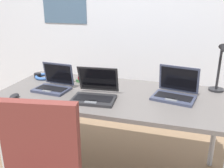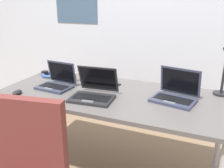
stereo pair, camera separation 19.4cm
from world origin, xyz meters
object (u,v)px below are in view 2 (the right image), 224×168
at_px(laptop_far_corner, 94,92).
at_px(cell_phone, 114,86).
at_px(desk_lamp, 224,72).
at_px(laptop_back_right, 57,83).
at_px(computer_mouse, 17,92).
at_px(headphones, 51,74).
at_px(book_stack, 92,78).
at_px(pill_bottle, 74,77).
at_px(laptop_near_mouse, 175,94).

xyz_separation_m(laptop_far_corner, cell_phone, (0.04, 0.30, -0.04)).
xyz_separation_m(desk_lamp, laptop_back_right, (-1.29, -0.32, -0.15)).
bearing_deg(computer_mouse, laptop_far_corner, 9.60).
xyz_separation_m(headphones, book_stack, (0.44, 0.02, 0.01)).
distance_m(cell_phone, pill_bottle, 0.39).
bearing_deg(pill_bottle, laptop_far_corner, -40.60).
relative_size(laptop_near_mouse, book_stack, 1.77).
relative_size(laptop_back_right, laptop_far_corner, 0.88).
relative_size(laptop_far_corner, pill_bottle, 4.30).
distance_m(laptop_far_corner, cell_phone, 0.31).
bearing_deg(desk_lamp, pill_bottle, -174.46).
bearing_deg(laptop_back_right, book_stack, 55.02).
bearing_deg(computer_mouse, headphones, 89.33).
bearing_deg(cell_phone, pill_bottle, -166.33).
bearing_deg(computer_mouse, laptop_near_mouse, 10.91).
bearing_deg(laptop_near_mouse, laptop_far_corner, -161.44).
xyz_separation_m(laptop_near_mouse, headphones, (-1.22, 0.15, -0.03)).
bearing_deg(book_stack, laptop_far_corner, -61.85).
bearing_deg(laptop_near_mouse, desk_lamp, 34.78).
distance_m(desk_lamp, headphones, 1.54).
distance_m(headphones, pill_bottle, 0.30).
distance_m(laptop_near_mouse, book_stack, 0.80).
relative_size(computer_mouse, book_stack, 0.49).
xyz_separation_m(laptop_back_right, book_stack, (0.20, 0.28, -0.02)).
height_order(cell_phone, headphones, headphones).
bearing_deg(laptop_far_corner, desk_lamp, 24.84).
height_order(desk_lamp, laptop_far_corner, desk_lamp).
xyz_separation_m(laptop_back_right, laptop_far_corner, (0.40, -0.09, 0.00)).
xyz_separation_m(laptop_far_corner, computer_mouse, (-0.59, -0.17, -0.03)).
relative_size(laptop_far_corner, cell_phone, 2.50).
xyz_separation_m(cell_phone, book_stack, (-0.24, 0.07, 0.02)).
distance_m(desk_lamp, laptop_far_corner, 1.00).
relative_size(laptop_far_corner, computer_mouse, 3.54).
height_order(desk_lamp, laptop_near_mouse, desk_lamp).
bearing_deg(desk_lamp, cell_phone, -172.51).
height_order(computer_mouse, cell_phone, computer_mouse).
distance_m(computer_mouse, book_stack, 0.67).
relative_size(laptop_near_mouse, pill_bottle, 4.42).
bearing_deg(laptop_near_mouse, pill_bottle, 173.78).
bearing_deg(pill_bottle, desk_lamp, 5.54).
distance_m(desk_lamp, cell_phone, 0.88).
relative_size(laptop_near_mouse, computer_mouse, 3.64).
bearing_deg(laptop_near_mouse, laptop_back_right, -173.92).
bearing_deg(laptop_near_mouse, book_stack, 167.08).
relative_size(desk_lamp, pill_bottle, 5.07).
bearing_deg(laptop_far_corner, laptop_back_right, 167.18).
distance_m(laptop_near_mouse, laptop_back_right, 0.98).
relative_size(desk_lamp, cell_phone, 2.94).
bearing_deg(laptop_near_mouse, cell_phone, 168.60).
bearing_deg(laptop_far_corner, pill_bottle, 139.40).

